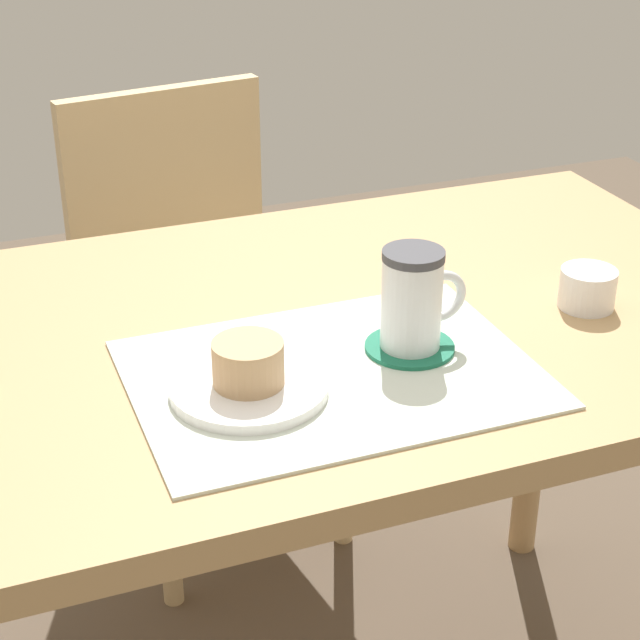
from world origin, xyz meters
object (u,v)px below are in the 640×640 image
(pastry, at_px, (248,363))
(coffee_mug, at_px, (414,299))
(sugar_bowl, at_px, (587,288))
(pastry_plate, at_px, (249,387))
(wooden_chair, at_px, (196,296))
(dining_table, at_px, (257,388))

(pastry, height_order, coffee_mug, coffee_mug)
(pastry, height_order, sugar_bowl, pastry)
(pastry_plate, bearing_deg, wooden_chair, 79.89)
(wooden_chair, relative_size, coffee_mug, 7.00)
(wooden_chair, distance_m, coffee_mug, 0.85)
(pastry, relative_size, coffee_mug, 0.65)
(dining_table, relative_size, wooden_chair, 1.62)
(wooden_chair, height_order, sugar_bowl, wooden_chair)
(dining_table, distance_m, pastry, 0.19)
(pastry_plate, relative_size, sugar_bowl, 2.44)
(sugar_bowl, bearing_deg, pastry_plate, -173.26)
(sugar_bowl, bearing_deg, wooden_chair, 112.75)
(dining_table, xyz_separation_m, wooden_chair, (0.09, 0.66, -0.19))
(dining_table, bearing_deg, pastry, -110.34)
(dining_table, relative_size, pastry, 17.46)
(dining_table, bearing_deg, pastry_plate, -110.34)
(wooden_chair, bearing_deg, pastry, 71.57)
(pastry_plate, distance_m, coffee_mug, 0.21)
(wooden_chair, xyz_separation_m, sugar_bowl, (0.31, -0.75, 0.30))
(sugar_bowl, bearing_deg, dining_table, 167.97)
(pastry_plate, xyz_separation_m, sugar_bowl, (0.46, 0.05, 0.02))
(pastry_plate, bearing_deg, coffee_mug, 7.27)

